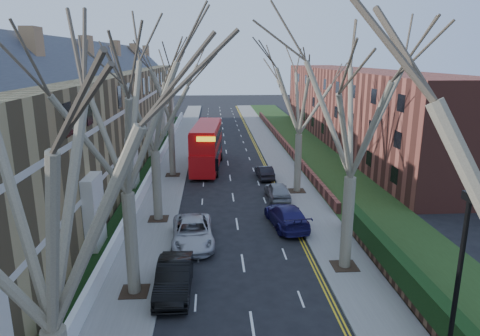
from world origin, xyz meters
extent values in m
cube|color=slate|center=(-6.00, 39.00, 0.06)|extent=(3.00, 102.00, 0.12)
cube|color=slate|center=(6.00, 39.00, 0.06)|extent=(3.00, 102.00, 0.12)
cube|color=olive|center=(-13.80, 31.00, 5.00)|extent=(9.00, 78.00, 10.00)
cube|color=#2F3239|center=(-13.80, 31.00, 11.00)|extent=(4.67, 78.00, 4.67)
cube|color=beige|center=(-9.35, 31.00, 3.50)|extent=(0.12, 78.00, 0.35)
cube|color=beige|center=(-9.35, 31.00, 7.00)|extent=(0.12, 78.00, 0.35)
cube|color=brown|center=(17.50, 43.00, 5.00)|extent=(8.00, 54.00, 10.00)
cube|color=brown|center=(7.70, 43.00, 0.57)|extent=(0.35, 54.00, 0.90)
cube|color=#4F3021|center=(7.70, 2.00, 0.42)|extent=(0.40, 24.00, 0.60)
cube|color=black|center=(7.70, 2.00, 1.32)|extent=(0.70, 24.00, 1.20)
cube|color=white|center=(-7.65, 31.00, 0.62)|extent=(0.30, 78.00, 1.00)
cube|color=#203814|center=(10.50, 39.00, 0.15)|extent=(6.00, 102.00, 0.06)
cylinder|color=black|center=(5.00, -3.50, 4.12)|extent=(0.14, 0.14, 8.00)
cube|color=black|center=(5.00, -3.50, 8.12)|extent=(0.18, 0.50, 0.22)
cylinder|color=#6C5E4D|center=(-5.70, 6.00, 2.75)|extent=(0.64, 0.64, 5.25)
cube|color=#2D2116|center=(-5.70, 6.00, 0.14)|extent=(1.40, 1.40, 0.05)
cylinder|color=#6C5E4D|center=(-5.70, 16.00, 2.66)|extent=(0.64, 0.64, 5.07)
cube|color=#2D2116|center=(-5.70, 16.00, 0.14)|extent=(1.40, 1.40, 0.05)
cylinder|color=#6C5E4D|center=(-5.70, 28.00, 2.75)|extent=(0.60, 0.60, 5.25)
cube|color=#2D2116|center=(-5.70, 28.00, 0.14)|extent=(1.40, 1.40, 0.05)
cylinder|color=#6C5E4D|center=(5.70, 8.00, 2.75)|extent=(0.64, 0.64, 5.25)
cube|color=#2D2116|center=(5.70, 8.00, 0.14)|extent=(1.40, 1.40, 0.05)
cylinder|color=#6C5E4D|center=(5.70, 22.00, 2.66)|extent=(0.60, 0.60, 5.07)
cube|color=#2D2116|center=(5.70, 22.00, 0.14)|extent=(1.40, 1.40, 0.05)
cube|color=#BA0D0F|center=(-2.29, 30.89, 1.46)|extent=(3.39, 11.25, 2.22)
cube|color=#BA0D0F|center=(-2.29, 30.89, 3.58)|extent=(3.35, 10.70, 2.02)
cube|color=black|center=(-2.29, 30.89, 1.91)|extent=(3.34, 10.37, 0.91)
cube|color=black|center=(-2.29, 30.89, 3.68)|extent=(3.33, 10.15, 0.91)
imported|color=black|center=(-3.70, 6.06, 0.80)|extent=(1.74, 4.87, 1.60)
imported|color=#AFAFB5|center=(-3.01, 11.86, 0.78)|extent=(2.91, 5.73, 1.55)
imported|color=#1C1753|center=(3.46, 14.35, 0.79)|extent=(2.85, 5.64, 1.57)
imported|color=gray|center=(3.70, 20.29, 0.74)|extent=(1.89, 4.38, 1.47)
imported|color=black|center=(3.38, 26.59, 0.64)|extent=(1.59, 3.95, 1.28)
camera|label=1|loc=(-1.61, -13.59, 11.65)|focal=32.00mm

